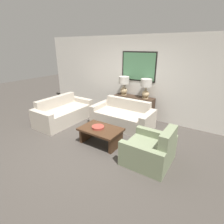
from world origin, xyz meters
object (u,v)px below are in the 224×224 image
object	(u,v)px
table_lamp_right	(146,87)
coffee_table	(101,133)
armchair_near_back_wall	(150,151)
console_table	(134,107)
couch_by_side	(64,113)
decorative_bowl	(98,127)
couch_by_back_wall	(123,117)
table_lamp_left	(124,84)

from	to	relation	value
table_lamp_right	coffee_table	size ratio (longest dim) A/B	0.61
table_lamp_right	armchair_near_back_wall	xyz separation A→B (m)	(1.00, -1.97, -0.87)
console_table	coffee_table	xyz separation A→B (m)	(0.09, -1.95, -0.08)
console_table	coffee_table	size ratio (longest dim) A/B	1.31
table_lamp_right	couch_by_side	bearing A→B (deg)	-145.33
console_table	decorative_bowl	size ratio (longest dim) A/B	4.34
console_table	couch_by_side	bearing A→B (deg)	-139.79
console_table	couch_by_side	world-z (taller)	couch_by_side
couch_by_back_wall	coffee_table	xyz separation A→B (m)	(0.09, -1.23, 0.02)
couch_by_side	armchair_near_back_wall	world-z (taller)	armchair_near_back_wall
coffee_table	decorative_bowl	xyz separation A→B (m)	(-0.07, -0.02, 0.14)
coffee_table	couch_by_side	bearing A→B (deg)	166.07
couch_by_back_wall	couch_by_side	xyz separation A→B (m)	(-1.76, -0.77, 0.00)
console_table	couch_by_back_wall	xyz separation A→B (m)	(0.00, -0.72, -0.10)
coffee_table	armchair_near_back_wall	distance (m)	1.31
console_table	coffee_table	bearing A→B (deg)	-87.48
coffee_table	table_lamp_left	bearing A→B (deg)	103.78
couch_by_side	armchair_near_back_wall	distance (m)	3.19
console_table	coffee_table	distance (m)	1.95
table_lamp_right	console_table	bearing A→B (deg)	180.00
couch_by_back_wall	couch_by_side	size ratio (longest dim) A/B	1.00
table_lamp_left	couch_by_back_wall	distance (m)	1.19
console_table	armchair_near_back_wall	world-z (taller)	armchair_near_back_wall
table_lamp_right	couch_by_back_wall	world-z (taller)	table_lamp_right
couch_by_side	armchair_near_back_wall	xyz separation A→B (m)	(3.16, -0.48, -0.01)
table_lamp_left	couch_by_side	distance (m)	2.20
table_lamp_right	couch_by_side	xyz separation A→B (m)	(-2.15, -1.49, -0.86)
decorative_bowl	console_table	bearing A→B (deg)	90.48
armchair_near_back_wall	table_lamp_left	bearing A→B (deg)	132.16
table_lamp_right	armchair_near_back_wall	size ratio (longest dim) A/B	0.66
console_table	couch_by_side	distance (m)	2.31
couch_by_side	decorative_bowl	xyz separation A→B (m)	(1.78, -0.48, 0.17)
console_table	couch_by_back_wall	bearing A→B (deg)	-90.00
console_table	table_lamp_right	bearing A→B (deg)	0.00
decorative_bowl	coffee_table	bearing A→B (deg)	14.02
table_lamp_right	couch_by_back_wall	distance (m)	1.19
table_lamp_right	couch_by_back_wall	size ratio (longest dim) A/B	0.34
table_lamp_left	couch_by_side	xyz separation A→B (m)	(-1.37, -1.49, -0.86)
couch_by_back_wall	armchair_near_back_wall	bearing A→B (deg)	-41.87
couch_by_side	coffee_table	size ratio (longest dim) A/B	1.81
couch_by_back_wall	decorative_bowl	bearing A→B (deg)	-89.24
couch_by_side	console_table	bearing A→B (deg)	40.21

